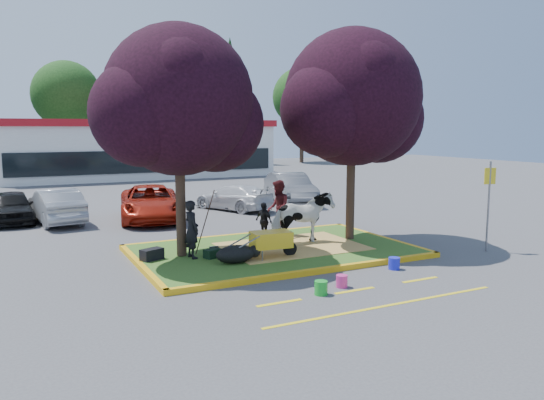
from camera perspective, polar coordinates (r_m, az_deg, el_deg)
name	(u,v)px	position (r m, az deg, el deg)	size (l,w,h in m)	color
ground	(275,253)	(16.28, 0.28, -5.74)	(90.00, 90.00, 0.00)	#424244
median_island	(275,251)	(16.26, 0.28, -5.48)	(8.00, 5.00, 0.15)	#335B1C
curb_near	(319,271)	(14.08, 5.05, -7.62)	(8.30, 0.16, 0.15)	gold
curb_far	(241,236)	(18.55, -3.32, -3.84)	(8.30, 0.16, 0.15)	gold
curb_left	(141,266)	(14.93, -13.95, -6.92)	(0.16, 5.30, 0.15)	gold
curb_right	(382,238)	(18.42, 11.72, -4.07)	(0.16, 5.30, 0.15)	gold
straw_bedding	(292,246)	(16.52, 2.15, -5.00)	(4.20, 3.00, 0.01)	tan
tree_purple_left	(179,108)	(15.16, -9.94, 9.76)	(5.06, 4.20, 6.51)	black
tree_purple_right	(353,104)	(17.51, 8.72, 10.16)	(5.30, 4.40, 6.82)	black
fire_lane_stripe_a	(279,303)	(11.81, 0.80, -11.01)	(1.10, 0.12, 0.01)	yellow
fire_lane_stripe_b	(355,290)	(12.80, 8.89, -9.59)	(1.10, 0.12, 0.01)	yellow
fire_lane_stripe_c	(420,280)	(14.01, 15.65, -8.26)	(1.10, 0.12, 0.01)	yellow
fire_lane_long	(387,306)	(11.90, 12.30, -11.04)	(6.00, 0.10, 0.01)	yellow
retail_building	(137,148)	(43.12, -14.31, 5.47)	(20.40, 8.40, 4.40)	silver
treeline	(104,85)	(52.56, -17.63, 11.70)	(46.58, 7.80, 14.63)	black
cow	(302,218)	(16.80, 3.25, -1.94)	(0.89, 1.95, 1.64)	silver
calf	(236,254)	(14.52, -3.93, -5.83)	(1.13, 0.64, 0.49)	black
handler	(192,229)	(15.09, -8.63, -3.13)	(0.60, 0.39, 1.64)	black
visitor_a	(278,208)	(17.99, 0.65, -0.87)	(0.92, 0.72, 1.90)	#481418
visitor_b	(264,221)	(17.42, -0.91, -2.27)	(0.72, 0.30, 1.23)	black
wheelbarrow	(271,240)	(14.98, -0.06, -4.30)	(2.01, 0.78, 0.76)	black
gear_bag_dark	(152,254)	(15.21, -12.80, -5.71)	(0.62, 0.34, 0.31)	black
gear_bag_green	(213,253)	(15.17, -6.41, -5.73)	(0.46, 0.29, 0.25)	black
sign_post	(489,195)	(17.53, 22.30, 0.46)	(0.39, 0.11, 2.79)	slate
bucket_green	(321,288)	(12.36, 5.29, -9.39)	(0.30, 0.30, 0.33)	green
bucket_pink	(342,281)	(12.97, 7.51, -8.66)	(0.28, 0.28, 0.30)	#D12E84
bucket_blue	(394,263)	(14.81, 13.00, -6.66)	(0.31, 0.31, 0.33)	#1A21D4
car_black	(12,207)	(23.78, -26.16, -0.66)	(1.52, 3.79, 1.29)	black
car_silver	(56,206)	(22.95, -22.20, -0.58)	(1.48, 4.24, 1.40)	#989B9F
car_red	(151,203)	(22.54, -12.93, -0.30)	(2.38, 5.15, 1.43)	#9D1D0D
car_white	(234,197)	(24.77, -4.14, 0.31)	(1.67, 4.12, 1.19)	silver
car_grey	(290,189)	(26.61, 1.98, 1.23)	(1.64, 4.69, 1.55)	#55575C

